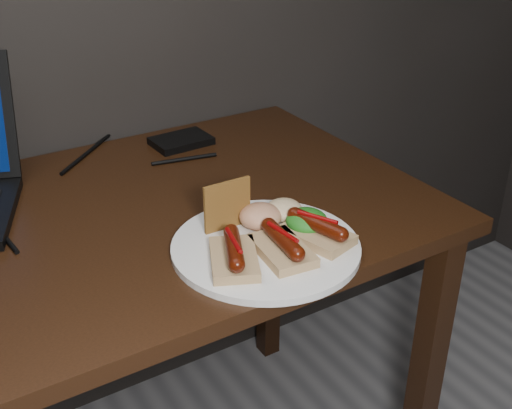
{
  "coord_description": "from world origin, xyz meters",
  "views": [
    {
      "loc": [
        -0.17,
        0.41,
        1.3
      ],
      "look_at": [
        0.3,
        1.18,
        0.82
      ],
      "focal_mm": 45.0,
      "sensor_mm": 36.0,
      "label": 1
    }
  ],
  "objects": [
    {
      "name": "bread_sausage_left",
      "position": [
        0.23,
        1.13,
        0.78
      ],
      "size": [
        0.11,
        0.13,
        0.04
      ],
      "color": "tan",
      "rests_on": "plate"
    },
    {
      "name": "plate",
      "position": [
        0.3,
        1.15,
        0.76
      ],
      "size": [
        0.37,
        0.37,
        0.01
      ],
      "primitive_type": "cylinder",
      "rotation": [
        0.0,
        0.0,
        0.24
      ],
      "color": "white",
      "rests_on": "desk"
    },
    {
      "name": "coleslaw_mound",
      "position": [
        0.37,
        1.21,
        0.78
      ],
      "size": [
        0.06,
        0.06,
        0.04
      ],
      "primitive_type": "ellipsoid",
      "color": "beige",
      "rests_on": "plate"
    },
    {
      "name": "hard_drive",
      "position": [
        0.38,
        1.63,
        0.76
      ],
      "size": [
        0.13,
        0.09,
        0.02
      ],
      "primitive_type": "cube",
      "rotation": [
        0.0,
        0.0,
        0.05
      ],
      "color": "black",
      "rests_on": "desk"
    },
    {
      "name": "bread_sausage_center",
      "position": [
        0.31,
        1.11,
        0.78
      ],
      "size": [
        0.08,
        0.12,
        0.04
      ],
      "color": "tan",
      "rests_on": "plate"
    },
    {
      "name": "crispbread",
      "position": [
        0.28,
        1.23,
        0.8
      ],
      "size": [
        0.08,
        0.01,
        0.08
      ],
      "primitive_type": "cube",
      "color": "#9A672A",
      "rests_on": "plate"
    },
    {
      "name": "salsa_mound",
      "position": [
        0.32,
        1.2,
        0.78
      ],
      "size": [
        0.07,
        0.07,
        0.04
      ],
      "primitive_type": "ellipsoid",
      "color": "#AB2111",
      "rests_on": "plate"
    },
    {
      "name": "salad_greens",
      "position": [
        0.38,
        1.15,
        0.78
      ],
      "size": [
        0.07,
        0.07,
        0.04
      ],
      "primitive_type": "ellipsoid",
      "color": "#194E0F",
      "rests_on": "plate"
    },
    {
      "name": "bread_sausage_right",
      "position": [
        0.38,
        1.12,
        0.78
      ],
      "size": [
        0.1,
        0.13,
        0.04
      ],
      "color": "tan",
      "rests_on": "plate"
    },
    {
      "name": "desk_cables",
      "position": [
        -0.02,
        1.55,
        0.75
      ],
      "size": [
        0.9,
        0.41,
        0.01
      ],
      "color": "black",
      "rests_on": "desk"
    },
    {
      "name": "desk",
      "position": [
        0.0,
        1.38,
        0.66
      ],
      "size": [
        1.4,
        0.7,
        0.75
      ],
      "color": "black",
      "rests_on": "ground"
    }
  ]
}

